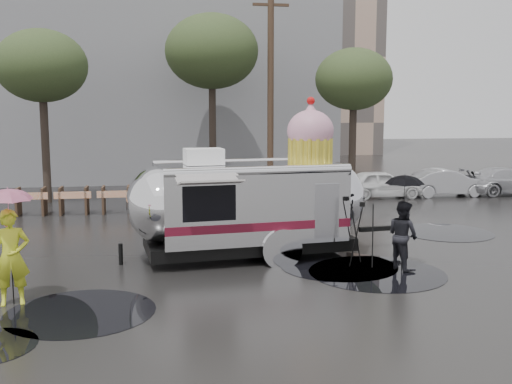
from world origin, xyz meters
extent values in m
plane|color=black|center=(0.00, 0.00, 0.00)|extent=(120.00, 120.00, 0.00)
cylinder|color=black|center=(2.55, 0.63, 0.01)|extent=(3.21, 3.21, 0.01)
cylinder|color=black|center=(0.58, 3.64, 0.01)|extent=(2.25, 2.25, 0.01)
cylinder|color=black|center=(1.84, 1.37, 0.01)|extent=(2.88, 2.88, 0.01)
cylinder|color=black|center=(6.36, 4.70, 0.01)|extent=(2.84, 2.84, 0.01)
cylinder|color=black|center=(-3.99, -1.08, 0.01)|extent=(2.83, 2.83, 0.01)
cube|color=slate|center=(-4.00, 24.00, 6.50)|extent=(22.00, 12.00, 13.00)
cylinder|color=#473323|center=(2.50, 14.00, 4.50)|extent=(0.28, 0.28, 9.00)
cube|color=#473323|center=(2.50, 14.00, 8.30)|extent=(1.60, 0.12, 0.12)
cylinder|color=#382D26|center=(-7.00, 13.00, 2.93)|extent=(0.32, 0.32, 5.85)
ellipsoid|color=#2C3C1E|center=(-7.00, 13.00, 5.52)|extent=(3.64, 3.64, 2.86)
cylinder|color=#382D26|center=(0.00, 15.00, 3.38)|extent=(0.32, 0.32, 6.75)
ellipsoid|color=#2C3C1E|center=(0.00, 15.00, 6.38)|extent=(4.20, 4.20, 3.30)
cylinder|color=#382D26|center=(6.00, 13.00, 2.70)|extent=(0.32, 0.32, 5.40)
ellipsoid|color=#2C3C1E|center=(6.00, 13.00, 5.10)|extent=(3.36, 3.36, 2.64)
cube|color=#473323|center=(-7.50, 10.00, 0.50)|extent=(0.08, 0.80, 1.00)
cube|color=#473323|center=(-6.60, 10.00, 0.50)|extent=(0.08, 0.80, 1.00)
cube|color=#E5590C|center=(-7.05, 9.62, 0.75)|extent=(1.30, 0.04, 0.25)
cube|color=#473323|center=(-6.00, 10.00, 0.50)|extent=(0.08, 0.80, 1.00)
cube|color=#473323|center=(-5.10, 10.00, 0.50)|extent=(0.08, 0.80, 1.00)
cube|color=#E5590C|center=(-5.55, 9.62, 0.75)|extent=(1.30, 0.04, 0.25)
cube|color=#473323|center=(-4.50, 10.00, 0.50)|extent=(0.08, 0.80, 1.00)
cube|color=#473323|center=(-3.60, 10.00, 0.50)|extent=(0.08, 0.80, 1.00)
cube|color=#E5590C|center=(-4.05, 9.62, 0.75)|extent=(1.30, 0.04, 0.25)
imported|color=silver|center=(7.00, 12.00, 0.70)|extent=(4.00, 1.80, 1.40)
imported|color=#B2B2B7|center=(10.00, 12.00, 0.70)|extent=(4.00, 1.80, 1.40)
imported|color=#B2B2B7|center=(13.00, 12.00, 0.72)|extent=(4.20, 1.80, 1.44)
cube|color=silver|center=(-0.19, 2.74, 1.48)|extent=(4.88, 2.92, 1.90)
ellipsoid|color=silver|center=(2.12, 3.00, 1.48)|extent=(1.84, 2.59, 1.90)
ellipsoid|color=silver|center=(-2.50, 2.49, 1.48)|extent=(1.84, 2.59, 1.90)
cube|color=black|center=(-0.19, 2.74, 0.37)|extent=(5.48, 2.68, 0.32)
cylinder|color=black|center=(0.46, 1.72, 0.37)|extent=(0.76, 0.31, 0.74)
cylinder|color=black|center=(0.22, 3.88, 0.37)|extent=(0.76, 0.31, 0.74)
cylinder|color=silver|center=(0.47, 1.57, 0.42)|extent=(1.02, 0.22, 1.01)
cube|color=black|center=(3.59, 3.16, 0.53)|extent=(1.27, 0.26, 0.13)
sphere|color=silver|center=(4.22, 3.23, 0.58)|extent=(0.19, 0.19, 0.17)
cylinder|color=black|center=(-3.44, 2.38, 0.26)|extent=(0.12, 0.12, 0.53)
cube|color=#590E1F|center=(-0.06, 1.54, 1.00)|extent=(4.62, 0.54, 0.21)
cube|color=#590E1F|center=(-0.32, 3.94, 1.00)|extent=(4.62, 0.54, 0.21)
cube|color=black|center=(-1.31, 1.39, 1.64)|extent=(1.26, 0.17, 0.84)
cube|color=#ABA5A0|center=(-1.29, 1.13, 2.16)|extent=(1.53, 0.68, 0.15)
cube|color=silver|center=(1.62, 1.71, 1.32)|extent=(0.63, 0.10, 1.37)
cube|color=white|center=(-1.34, 2.61, 2.64)|extent=(1.02, 0.79, 0.40)
cylinder|color=yellow|center=(1.49, 2.93, 2.74)|extent=(1.21, 1.21, 0.63)
ellipsoid|color=#D091A7|center=(1.49, 2.93, 3.25)|extent=(1.35, 1.35, 1.10)
cone|color=#D091A7|center=(1.49, 2.93, 3.80)|extent=(0.58, 0.58, 0.42)
sphere|color=red|center=(1.49, 2.93, 4.03)|extent=(0.23, 0.23, 0.21)
imported|color=#CCD828|center=(-5.35, -0.38, 0.95)|extent=(0.75, 0.57, 1.90)
imported|color=pink|center=(-5.35, -0.38, 1.95)|extent=(1.16, 1.16, 0.79)
cylinder|color=black|center=(-5.35, -0.38, 0.83)|extent=(0.02, 0.02, 1.65)
imported|color=black|center=(3.26, 0.85, 0.83)|extent=(0.69, 0.90, 1.67)
imported|color=black|center=(3.26, 0.85, 1.93)|extent=(1.12, 1.12, 0.77)
cylinder|color=black|center=(3.26, 0.85, 0.83)|extent=(0.02, 0.02, 1.65)
cylinder|color=black|center=(2.65, 1.24, 0.76)|extent=(0.13, 0.34, 1.53)
cylinder|color=black|center=(2.34, 1.59, 0.76)|extent=(0.35, 0.10, 1.53)
cylinder|color=black|center=(2.19, 1.14, 0.76)|extent=(0.24, 0.27, 1.53)
cube|color=black|center=(2.39, 1.32, 1.53)|extent=(0.16, 0.14, 0.11)
camera|label=1|loc=(-2.46, -12.40, 3.84)|focal=42.00mm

